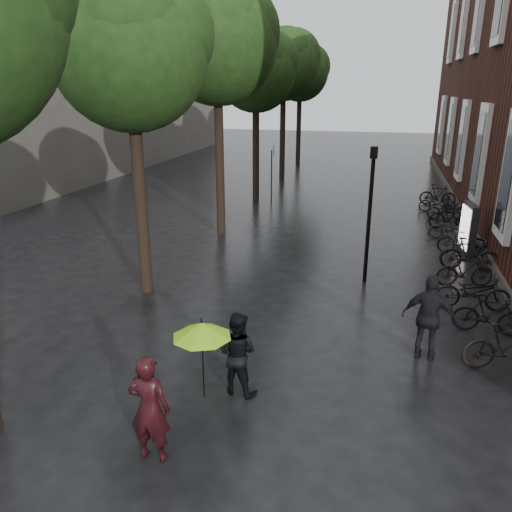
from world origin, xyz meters
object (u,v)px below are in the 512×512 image
(person_burgundy, at_px, (149,409))
(lamp_post, at_px, (370,202))
(parked_bicycles, at_px, (458,241))
(ad_lightbox, at_px, (468,229))
(person_black, at_px, (237,353))
(pedestrian_walking, at_px, (429,318))

(person_burgundy, xyz_separation_m, lamp_post, (2.79, 8.17, 1.47))
(parked_bicycles, bearing_deg, ad_lightbox, 29.34)
(person_burgundy, distance_m, person_black, 2.15)
(person_burgundy, height_order, ad_lightbox, person_burgundy)
(ad_lightbox, bearing_deg, pedestrian_walking, -110.52)
(lamp_post, bearing_deg, parked_bicycles, 48.78)
(person_burgundy, bearing_deg, pedestrian_walking, -137.61)
(parked_bicycles, distance_m, lamp_post, 4.76)
(ad_lightbox, relative_size, lamp_post, 0.44)
(parked_bicycles, height_order, ad_lightbox, ad_lightbox)
(person_burgundy, xyz_separation_m, pedestrian_walking, (4.21, 4.12, 0.04))
(person_black, height_order, ad_lightbox, ad_lightbox)
(parked_bicycles, bearing_deg, pedestrian_walking, -101.30)
(person_burgundy, height_order, person_black, person_burgundy)
(parked_bicycles, xyz_separation_m, lamp_post, (-2.89, -3.29, 1.87))
(pedestrian_walking, xyz_separation_m, lamp_post, (-1.42, 4.05, 1.42))
(person_black, distance_m, ad_lightbox, 10.94)
(parked_bicycles, xyz_separation_m, ad_lightbox, (0.30, 0.17, 0.39))
(person_black, bearing_deg, person_burgundy, 80.10)
(parked_bicycles, distance_m, ad_lightbox, 0.52)
(person_black, distance_m, lamp_post, 6.67)
(person_black, bearing_deg, pedestrian_walking, -137.62)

